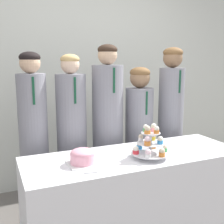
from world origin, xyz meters
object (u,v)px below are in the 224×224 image
Objects in this scene: student_0 at (34,146)px; student_1 at (72,144)px; cupcake_stand at (150,143)px; student_3 at (139,141)px; round_cake at (83,156)px; student_4 at (170,127)px; student_2 at (108,136)px; cake_knife at (98,172)px.

student_0 reaches higher than student_1.
student_0 reaches higher than cupcake_stand.
student_3 is at bearing 0.00° from student_0.
student_4 is at bearing 27.38° from round_cake.
round_cake is 1.29m from student_4.
student_2 reaches higher than student_4.
student_2 is (0.35, 0.00, 0.04)m from student_1.
cake_knife is at bearing -75.26° from round_cake.
cupcake_stand is (0.50, -0.07, 0.06)m from round_cake.
student_3 is (0.69, -0.00, -0.04)m from student_1.
cake_knife is 0.17× the size of student_4.
student_3 is at bearing -0.00° from student_2.
student_1 reaches higher than cake_knife.
cake_knife is at bearing -116.76° from student_2.
student_0 is at bearing 124.30° from cake_knife.
round_cake is 0.13× the size of student_2.
student_1 is 1.06m from student_4.
student_2 reaches higher than round_cake.
student_3 is 0.39m from student_4.
student_1 is at bearing -180.00° from student_2.
student_2 is at bearing 180.00° from student_4.
round_cake is 0.14× the size of student_3.
cupcake_stand is (0.45, 0.11, 0.11)m from cake_knife.
round_cake is at bearing -98.41° from student_1.
cupcake_stand is 0.68m from student_2.
cupcake_stand is 0.19× the size of student_1.
student_2 is 1.01× the size of student_4.
cake_knife is at bearing -133.28° from student_3.
student_1 is 0.95× the size of student_2.
cake_knife is 1.06m from student_3.
student_2 reaches higher than student_1.
cupcake_stand is 1.01m from student_0.
student_0 reaches higher than cake_knife.
round_cake is at bearing -126.33° from student_2.
student_2 reaches higher than cupcake_stand.
student_3 is at bearing 60.26° from cake_knife.
student_4 is (1.10, 0.77, 0.03)m from cake_knife.
round_cake is 0.13× the size of student_4.
student_0 reaches higher than student_3.
cupcake_stand is at bearing -58.31° from student_1.
student_1 is (0.09, 0.59, -0.09)m from round_cake.
student_3 reaches higher than cake_knife.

